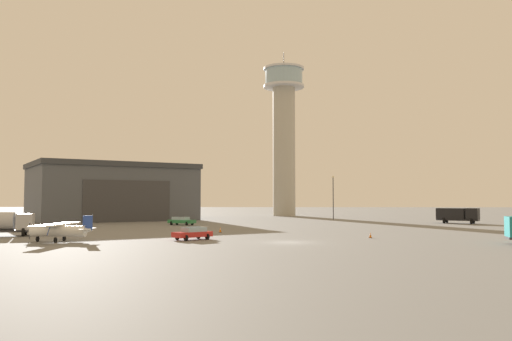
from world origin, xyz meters
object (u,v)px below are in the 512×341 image
at_px(car_green, 182,221).
at_px(traffic_cone_near_left, 370,235).
at_px(light_post_west, 333,194).
at_px(airplane_white, 59,230).
at_px(traffic_cone_near_right, 220,230).
at_px(car_red, 193,233).
at_px(truck_box_black, 458,214).
at_px(control_tower, 284,128).
at_px(truck_fuel_tanker_silver, 3,222).

bearing_deg(car_green, traffic_cone_near_left, -22.79).
bearing_deg(light_post_west, airplane_white, -122.90).
height_order(car_green, traffic_cone_near_right, car_green).
bearing_deg(traffic_cone_near_left, traffic_cone_near_right, 154.70).
distance_m(car_red, traffic_cone_near_right, 11.72).
height_order(truck_box_black, traffic_cone_near_left, truck_box_black).
xyz_separation_m(control_tower, car_green, (-18.42, -44.01, -21.65)).
height_order(truck_fuel_tanker_silver, traffic_cone_near_right, truck_fuel_tanker_silver).
bearing_deg(traffic_cone_near_right, airplane_white, -136.15).
distance_m(control_tower, truck_fuel_tanker_silver, 80.44).
relative_size(truck_fuel_tanker_silver, traffic_cone_near_right, 9.30).
distance_m(truck_box_black, traffic_cone_near_left, 39.77).
distance_m(airplane_white, truck_fuel_tanker_silver, 12.13).
relative_size(control_tower, traffic_cone_near_right, 57.08).
relative_size(control_tower, car_green, 8.58).
xyz_separation_m(truck_box_black, traffic_cone_near_left, (-22.03, -33.09, -1.27)).
height_order(truck_fuel_tanker_silver, light_post_west, light_post_west).
relative_size(control_tower, truck_box_black, 5.94).
bearing_deg(car_red, truck_box_black, 177.85).
distance_m(control_tower, truck_box_black, 52.08).
bearing_deg(car_green, light_post_west, 59.91).
height_order(airplane_white, truck_fuel_tanker_silver, truck_fuel_tanker_silver).
xyz_separation_m(airplane_white, traffic_cone_near_right, (15.15, 14.56, -0.90)).
distance_m(airplane_white, light_post_west, 64.34).
relative_size(airplane_white, truck_box_black, 1.29).
distance_m(control_tower, traffic_cone_near_right, 66.59).
bearing_deg(traffic_cone_near_right, car_green, 114.65).
xyz_separation_m(car_red, light_post_west, (21.55, 50.92, 4.68)).
bearing_deg(truck_box_black, control_tower, 161.69).
bearing_deg(control_tower, car_red, -99.25).
relative_size(car_red, light_post_west, 0.47).
bearing_deg(light_post_west, truck_box_black, -36.11).
height_order(airplane_white, car_green, airplane_white).
xyz_separation_m(traffic_cone_near_left, traffic_cone_near_right, (-17.85, 8.44, 0.05)).
bearing_deg(car_green, car_red, -55.14).
distance_m(car_red, traffic_cone_near_left, 19.93).
xyz_separation_m(truck_fuel_tanker_silver, light_post_west, (44.62, 46.70, 3.79)).
height_order(truck_box_black, car_green, truck_box_black).
bearing_deg(control_tower, truck_box_black, -51.50).
distance_m(airplane_white, car_green, 33.29).
relative_size(truck_box_black, truck_fuel_tanker_silver, 1.03).
relative_size(traffic_cone_near_left, traffic_cone_near_right, 0.85).
relative_size(control_tower, airplane_white, 4.59).
bearing_deg(truck_fuel_tanker_silver, truck_box_black, 7.41).
relative_size(airplane_white, truck_fuel_tanker_silver, 1.34).
relative_size(car_red, traffic_cone_near_right, 5.84).
bearing_deg(airplane_white, control_tower, -106.27).
relative_size(car_green, light_post_west, 0.53).
relative_size(airplane_white, light_post_west, 1.00).
bearing_deg(car_green, truck_fuel_tanker_silver, -100.70).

